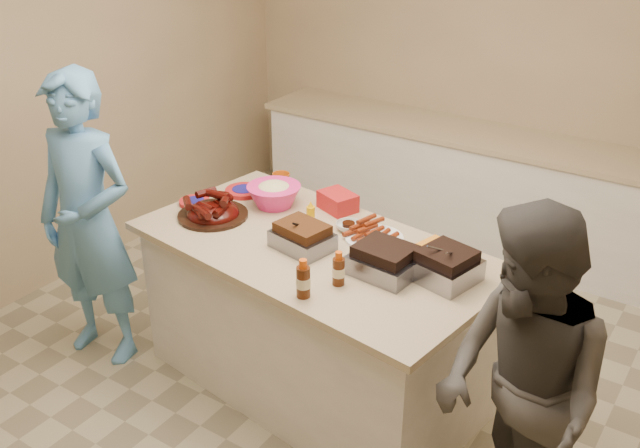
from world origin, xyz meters
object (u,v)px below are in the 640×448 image
Objects in this scene: roasting_pan at (445,280)px; bbq_bottle_b at (338,284)px; island at (315,383)px; mustard_bottle at (311,223)px; coleslaw_bowl at (274,206)px; bbq_bottle_a at (303,296)px; plastic_cup at (281,189)px; guest_blue at (109,348)px; rib_platter at (213,217)px.

roasting_pan is 0.51m from bbq_bottle_b.
island is 1.00m from bbq_bottle_b.
bbq_bottle_b is 0.67m from mustard_bottle.
coleslaw_bowl is 1.63× the size of bbq_bottle_a.
plastic_cup is (-0.41, 0.29, 0.00)m from mustard_bottle.
plastic_cup is (-0.58, 0.49, 0.91)m from island.
plastic_cup is at bearing 131.13° from bbq_bottle_a.
bbq_bottle_a reaches higher than bbq_bottle_b.
island is 1.10× the size of guest_blue.
rib_platter reaches higher than guest_blue.
rib_platter is at bearing 155.96° from bbq_bottle_a.
coleslaw_bowl reaches higher than rib_platter.
island is 1.18m from plastic_cup.
bbq_bottle_a reaches higher than rib_platter.
island is at bearing 3.53° from rib_platter.
plastic_cup is 0.06× the size of guest_blue.
rib_platter is at bearing -163.30° from roasting_pan.
coleslaw_bowl is 0.18× the size of guest_blue.
bbq_bottle_b is (0.97, -0.22, 0.00)m from rib_platter.
mustard_bottle is 0.50m from plastic_cup.
guest_blue is (-1.50, 0.01, -0.91)m from bbq_bottle_a.
roasting_pan is at bearing 46.10° from bbq_bottle_a.
mustard_bottle reaches higher than guest_blue.
bbq_bottle_b is (-0.40, -0.32, 0.00)m from roasting_pan.
coleslaw_bowl is 2.44× the size of mustard_bottle.
bbq_bottle_b is at bearing -128.90° from roasting_pan.
coleslaw_bowl is 0.25m from plastic_cup.
coleslaw_bowl is 2.88× the size of plastic_cup.
mustard_bottle is 0.07× the size of guest_blue.
guest_blue is at bearing -126.65° from plastic_cup.
bbq_bottle_a is at bearing -9.64° from guest_blue.
plastic_cup is (-0.81, 0.93, -0.00)m from bbq_bottle_a.
mustard_bottle is at bearing 121.83° from bbq_bottle_a.
roasting_pan is 1.36m from plastic_cup.
bbq_bottle_b is at bearing -44.39° from mustard_bottle.
rib_platter reaches higher than plastic_cup.
bbq_bottle_a reaches higher than guest_blue.
mustard_bottle is (-0.48, 0.47, 0.00)m from bbq_bottle_b.
coleslaw_bowl is at bearing -177.50° from roasting_pan.
plastic_cup reaches higher than island.
bbq_bottle_a is at bearing -53.88° from island.
rib_platter is 3.64× the size of plastic_cup.
island is 6.14× the size of coleslaw_bowl.
island is 1.04m from bbq_bottle_a.
rib_platter reaches higher than mustard_bottle.
bbq_bottle_a is 0.19m from bbq_bottle_b.
bbq_bottle_a is 0.76m from mustard_bottle.
island is 14.98× the size of mustard_bottle.
bbq_bottle_b is at bearing -32.14° from island.
coleslaw_bowl is 0.94m from bbq_bottle_b.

